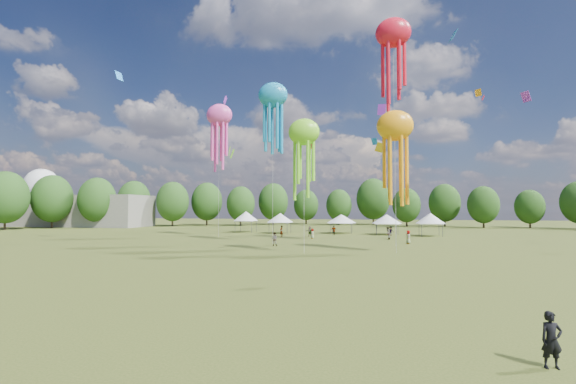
# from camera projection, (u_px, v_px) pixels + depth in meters

# --- Properties ---
(ground) EXTENTS (300.00, 300.00, 0.00)m
(ground) POSITION_uv_depth(u_px,v_px,m) (279.00, 323.00, 15.72)
(ground) COLOR #384416
(ground) RESTS_ON ground
(observer_main) EXTENTS (0.64, 0.46, 1.64)m
(observer_main) POSITION_uv_depth(u_px,v_px,m) (552.00, 340.00, 11.31)
(observer_main) COLOR black
(observer_main) RESTS_ON ground
(spectator_near) EXTENTS (0.87, 0.70, 1.69)m
(spectator_near) POSITION_uv_depth(u_px,v_px,m) (274.00, 239.00, 47.98)
(spectator_near) COLOR gray
(spectator_near) RESTS_ON ground
(spectators_far) EXTENTS (19.72, 16.00, 1.88)m
(spectators_far) POSITION_uv_depth(u_px,v_px,m) (349.00, 232.00, 61.27)
(spectators_far) COLOR gray
(spectators_far) RESTS_ON ground
(festival_tents) EXTENTS (38.77, 9.42, 4.11)m
(festival_tents) POSITION_uv_depth(u_px,v_px,m) (333.00, 218.00, 71.30)
(festival_tents) COLOR #47474C
(festival_tents) RESTS_ON ground
(show_kites) EXTENTS (31.74, 22.75, 28.83)m
(show_kites) POSITION_uv_depth(u_px,v_px,m) (307.00, 109.00, 50.85)
(show_kites) COLOR #1789C4
(show_kites) RESTS_ON ground
(small_kites) EXTENTS (70.40, 54.18, 46.44)m
(small_kites) POSITION_uv_depth(u_px,v_px,m) (339.00, 40.00, 58.06)
(small_kites) COLOR #1789C4
(small_kites) RESTS_ON ground
(treeline) EXTENTS (201.57, 95.24, 13.43)m
(treeline) POSITION_uv_depth(u_px,v_px,m) (331.00, 199.00, 77.92)
(treeline) COLOR #38281C
(treeline) RESTS_ON ground
(hangar) EXTENTS (40.00, 12.00, 8.00)m
(hangar) POSITION_uv_depth(u_px,v_px,m) (74.00, 211.00, 101.02)
(hangar) COLOR gray
(hangar) RESTS_ON ground
(radome) EXTENTS (9.00, 9.00, 16.00)m
(radome) POSITION_uv_depth(u_px,v_px,m) (42.00, 190.00, 110.41)
(radome) COLOR white
(radome) RESTS_ON ground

